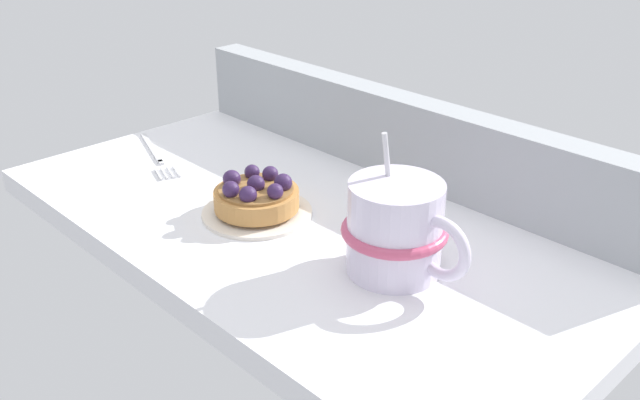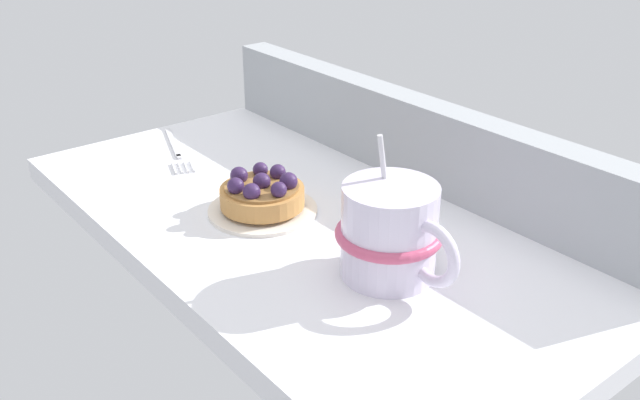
{
  "view_description": "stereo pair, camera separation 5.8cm",
  "coord_description": "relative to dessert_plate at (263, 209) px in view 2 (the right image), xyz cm",
  "views": [
    {
      "loc": [
        49.1,
        -44.98,
        34.44
      ],
      "look_at": [
        5.05,
        -2.26,
        4.45
      ],
      "focal_mm": 39.59,
      "sensor_mm": 36.0,
      "label": 1
    },
    {
      "loc": [
        52.95,
        -40.61,
        34.44
      ],
      "look_at": [
        5.05,
        -2.26,
        4.45
      ],
      "focal_mm": 39.59,
      "sensor_mm": 36.0,
      "label": 2
    }
  ],
  "objects": [
    {
      "name": "window_rail_back",
      "position": [
        3.65,
        19.37,
        4.42
      ],
      "size": [
        67.36,
        3.89,
        9.62
      ],
      "primitive_type": "cube",
      "color": "#9EA3A8",
      "rests_on": "ground_plane"
    },
    {
      "name": "coffee_mug",
      "position": [
        17.63,
        1.84,
        3.97
      ],
      "size": [
        13.02,
        9.73,
        13.0
      ],
      "color": "silver",
      "rests_on": "ground_plane"
    },
    {
      "name": "ground_plane",
      "position": [
        3.65,
        3.18,
        -1.74
      ],
      "size": [
        68.73,
        36.27,
        2.7
      ],
      "primitive_type": "cube",
      "color": "white"
    },
    {
      "name": "dessert_plate",
      "position": [
        0.0,
        0.0,
        0.0
      ],
      "size": [
        11.78,
        11.78,
        0.83
      ],
      "color": "silver",
      "rests_on": "ground_plane"
    },
    {
      "name": "dessert_fork",
      "position": [
        -21.4,
        1.07,
        -0.09
      ],
      "size": [
        15.6,
        6.96,
        0.6
      ],
      "color": "silver",
      "rests_on": "ground_plane"
    },
    {
      "name": "raspberry_tart",
      "position": [
        0.0,
        -0.01,
        1.92
      ],
      "size": [
        9.02,
        9.02,
        3.87
      ],
      "color": "#B77F42",
      "rests_on": "dessert_plate"
    }
  ]
}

